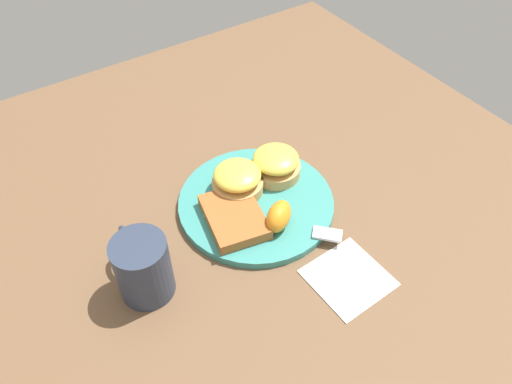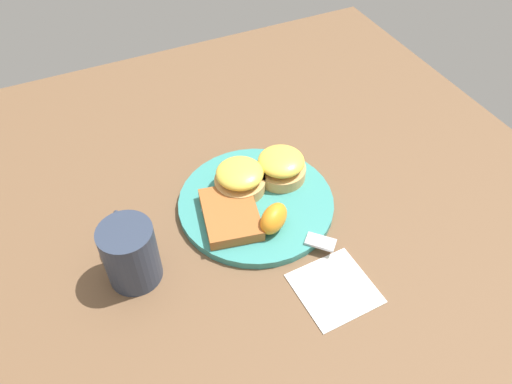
{
  "view_description": "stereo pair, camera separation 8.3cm",
  "coord_description": "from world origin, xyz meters",
  "px_view_note": "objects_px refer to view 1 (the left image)",
  "views": [
    {
      "loc": [
        -0.48,
        0.31,
        0.63
      ],
      "look_at": [
        0.0,
        0.0,
        0.03
      ],
      "focal_mm": 35.0,
      "sensor_mm": 36.0,
      "label": 1
    },
    {
      "loc": [
        -0.52,
        0.24,
        0.63
      ],
      "look_at": [
        0.0,
        0.0,
        0.03
      ],
      "focal_mm": 35.0,
      "sensor_mm": 36.0,
      "label": 2
    }
  ],
  "objects_px": {
    "sandwich_benedict_left": "(276,164)",
    "cup": "(143,267)",
    "fork": "(281,227)",
    "orange_wedge": "(281,215)",
    "sandwich_benedict_right": "(238,180)",
    "hashbrown_patty": "(234,217)"
  },
  "relations": [
    {
      "from": "sandwich_benedict_right",
      "to": "cup",
      "type": "distance_m",
      "value": 0.23
    },
    {
      "from": "fork",
      "to": "cup",
      "type": "bearing_deg",
      "value": 83.99
    },
    {
      "from": "hashbrown_patty",
      "to": "fork",
      "type": "relative_size",
      "value": 0.68
    },
    {
      "from": "sandwich_benedict_right",
      "to": "fork",
      "type": "relative_size",
      "value": 0.51
    },
    {
      "from": "sandwich_benedict_right",
      "to": "cup",
      "type": "bearing_deg",
      "value": 112.4
    },
    {
      "from": "sandwich_benedict_left",
      "to": "fork",
      "type": "relative_size",
      "value": 0.51
    },
    {
      "from": "fork",
      "to": "cup",
      "type": "xyz_separation_m",
      "value": [
        0.02,
        0.22,
        0.04
      ]
    },
    {
      "from": "sandwich_benedict_left",
      "to": "cup",
      "type": "xyz_separation_m",
      "value": [
        -0.08,
        0.29,
        0.01
      ]
    },
    {
      "from": "cup",
      "to": "sandwich_benedict_right",
      "type": "bearing_deg",
      "value": -67.6
    },
    {
      "from": "sandwich_benedict_right",
      "to": "hashbrown_patty",
      "type": "bearing_deg",
      "value": 143.52
    },
    {
      "from": "hashbrown_patty",
      "to": "orange_wedge",
      "type": "relative_size",
      "value": 1.95
    },
    {
      "from": "fork",
      "to": "sandwich_benedict_left",
      "type": "bearing_deg",
      "value": -30.45
    },
    {
      "from": "sandwich_benedict_right",
      "to": "cup",
      "type": "relative_size",
      "value": 0.78
    },
    {
      "from": "sandwich_benedict_right",
      "to": "fork",
      "type": "xyz_separation_m",
      "value": [
        -0.11,
        -0.01,
        -0.02
      ]
    },
    {
      "from": "fork",
      "to": "orange_wedge",
      "type": "bearing_deg",
      "value": -25.17
    },
    {
      "from": "hashbrown_patty",
      "to": "cup",
      "type": "relative_size",
      "value": 1.04
    },
    {
      "from": "hashbrown_patty",
      "to": "orange_wedge",
      "type": "xyz_separation_m",
      "value": [
        -0.05,
        -0.06,
        0.01
      ]
    },
    {
      "from": "cup",
      "to": "hashbrown_patty",
      "type": "bearing_deg",
      "value": -79.85
    },
    {
      "from": "orange_wedge",
      "to": "fork",
      "type": "distance_m",
      "value": 0.02
    },
    {
      "from": "orange_wedge",
      "to": "hashbrown_patty",
      "type": "bearing_deg",
      "value": 51.38
    },
    {
      "from": "sandwich_benedict_left",
      "to": "fork",
      "type": "distance_m",
      "value": 0.13
    },
    {
      "from": "hashbrown_patty",
      "to": "orange_wedge",
      "type": "bearing_deg",
      "value": -128.62
    }
  ]
}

